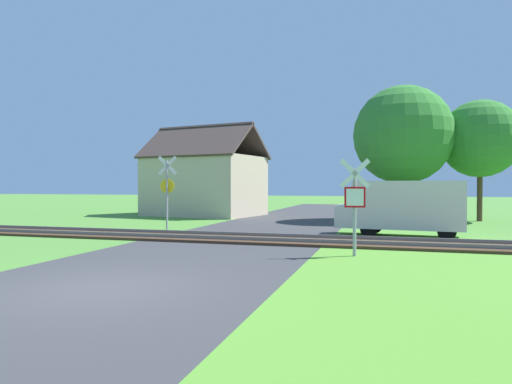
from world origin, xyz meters
TOP-DOWN VIEW (x-y plane):
  - ground_plane at (0.00, 0.00)m, footprint 160.00×160.00m
  - road_asphalt at (0.00, 2.00)m, footprint 6.78×80.00m
  - grass_verge at (6.39, -2.00)m, footprint 6.00×20.00m
  - rail_track at (0.00, 8.50)m, footprint 60.00×2.60m
  - stop_sign_near at (4.58, 5.69)m, footprint 0.87×0.20m
  - crossing_sign_far at (-4.04, 10.79)m, footprint 0.87×0.20m
  - house at (-6.58, 21.34)m, footprint 8.44×6.93m
  - tree_right at (6.37, 20.13)m, footprint 5.72×5.72m
  - tree_far at (10.62, 20.91)m, footprint 4.44×4.44m
  - mail_truck at (6.13, 11.44)m, footprint 5.07×2.35m

SIDE VIEW (x-z plane):
  - ground_plane at x=0.00m, z-range 0.00..0.00m
  - road_asphalt at x=0.00m, z-range 0.00..0.01m
  - grass_verge at x=6.39m, z-range 0.00..0.01m
  - rail_track at x=0.00m, z-range -0.05..0.17m
  - mail_truck at x=6.13m, z-range 0.12..2.36m
  - stop_sign_near at x=4.58m, z-range 0.20..3.04m
  - crossing_sign_far at x=-4.04m, z-range 0.28..3.67m
  - house at x=-6.58m, z-range -0.93..5.28m
  - tree_far at x=10.62m, z-range 1.25..8.21m
  - tree_right at x=6.37m, z-range 1.07..8.94m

